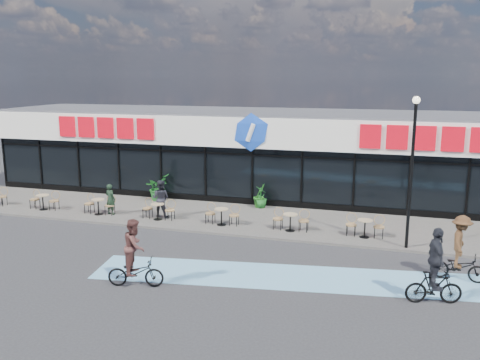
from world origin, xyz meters
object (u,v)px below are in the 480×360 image
(cyclist_a, at_px, (435,272))
(potted_plant_mid, at_px, (260,195))
(cyclist_b, at_px, (460,253))
(patron_right, at_px, (161,198))
(potted_plant_left, at_px, (157,187))
(potted_plant_right, at_px, (261,197))
(patron_left, at_px, (110,199))
(lamp_post, at_px, (412,161))

(cyclist_a, bearing_deg, potted_plant_mid, 130.12)
(cyclist_b, bearing_deg, patron_right, 162.52)
(patron_right, bearing_deg, potted_plant_mid, -143.97)
(patron_right, bearing_deg, cyclist_a, 152.28)
(potted_plant_left, relative_size, potted_plant_right, 1.27)
(cyclist_b, bearing_deg, potted_plant_right, 140.84)
(potted_plant_left, relative_size, cyclist_b, 0.62)
(patron_left, bearing_deg, cyclist_a, 171.06)
(potted_plant_right, xyz_separation_m, cyclist_a, (7.39, -8.81, 0.34))
(patron_left, xyz_separation_m, patron_right, (2.43, 0.32, 0.13))
(potted_plant_mid, distance_m, potted_plant_right, 0.12)
(patron_left, bearing_deg, potted_plant_right, -140.75)
(potted_plant_mid, height_order, cyclist_a, cyclist_a)
(patron_left, bearing_deg, cyclist_b, 179.54)
(potted_plant_mid, relative_size, cyclist_a, 0.52)
(potted_plant_right, bearing_deg, patron_left, -153.86)
(lamp_post, distance_m, cyclist_b, 3.91)
(potted_plant_left, distance_m, patron_right, 3.24)
(cyclist_a, distance_m, cyclist_b, 2.24)
(patron_left, height_order, cyclist_b, cyclist_b)
(patron_right, bearing_deg, potted_plant_left, -62.17)
(lamp_post, relative_size, patron_left, 3.89)
(lamp_post, relative_size, cyclist_a, 2.47)
(cyclist_a, bearing_deg, potted_plant_left, 145.86)
(lamp_post, bearing_deg, patron_left, 175.65)
(lamp_post, xyz_separation_m, potted_plant_left, (-12.35, 4.18, -2.68))
(potted_plant_mid, distance_m, cyclist_b, 10.81)
(cyclist_b, bearing_deg, cyclist_a, -113.94)
(potted_plant_left, xyz_separation_m, cyclist_b, (13.89, -6.75, 0.16))
(potted_plant_right, distance_m, patron_right, 4.98)
(patron_left, bearing_deg, potted_plant_left, -92.72)
(lamp_post, distance_m, cyclist_a, 5.27)
(potted_plant_mid, relative_size, cyclist_b, 0.55)
(potted_plant_mid, height_order, potted_plant_right, potted_plant_mid)
(potted_plant_right, bearing_deg, potted_plant_mid, 143.92)
(potted_plant_right, xyz_separation_m, patron_left, (-6.49, -3.19, 0.20))
(potted_plant_left, height_order, patron_left, patron_left)
(potted_plant_mid, relative_size, potted_plant_right, 1.11)
(potted_plant_mid, bearing_deg, potted_plant_left, -179.25)
(potted_plant_left, relative_size, patron_left, 0.92)
(patron_left, relative_size, patron_right, 0.85)
(potted_plant_left, distance_m, patron_left, 3.30)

